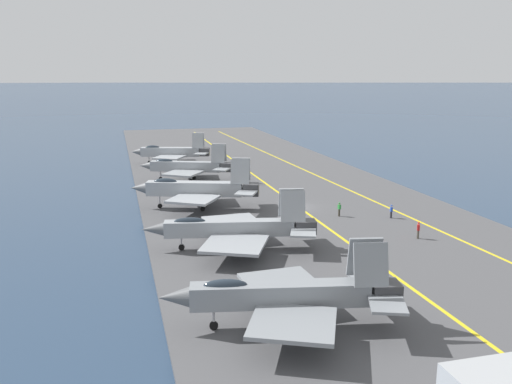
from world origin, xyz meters
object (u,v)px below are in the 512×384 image
parked_jet_fifth (172,152)px  crew_blue_vest (391,211)px  parked_jet_third (197,189)px  parked_jet_fourth (188,166)px  crew_green_vest (339,209)px  parked_jet_nearest (287,294)px  parked_jet_second (234,228)px  crew_red_vest (418,229)px

parked_jet_fifth → crew_blue_vest: 51.70m
parked_jet_third → parked_jet_fourth: 18.70m
crew_green_vest → parked_jet_fourth: bearing=29.2°
parked_jet_nearest → crew_blue_vest: parked_jet_nearest is taller
parked_jet_nearest → parked_jet_second: 17.62m
parked_jet_fourth → parked_jet_second: bearing=179.7°
parked_jet_fifth → crew_blue_vest: parked_jet_fifth is taller
parked_jet_fifth → crew_red_vest: parked_jet_fifth is taller
parked_jet_fifth → parked_jet_third: bearing=179.1°
parked_jet_second → parked_jet_fifth: parked_jet_second is taller
parked_jet_third → parked_jet_fifth: parked_jet_third is taller
parked_jet_nearest → parked_jet_third: (34.95, 0.92, 0.21)m
parked_jet_second → parked_jet_nearest: bearing=179.4°
parked_jet_second → crew_red_vest: (-1.49, -19.66, -1.17)m
parked_jet_second → parked_jet_fourth: 35.99m
parked_jet_second → crew_blue_vest: parked_jet_second is taller
parked_jet_second → parked_jet_third: 17.38m
parked_jet_fifth → parked_jet_fourth: bearing=-177.7°
parked_jet_nearest → crew_blue_vest: 32.35m
parked_jet_nearest → parked_jet_fifth: (71.42, 0.32, -0.11)m
parked_jet_nearest → parked_jet_second: parked_jet_nearest is taller
parked_jet_second → parked_jet_fifth: (53.80, 0.52, 0.15)m
crew_red_vest → parked_jet_fifth: bearing=20.1°
parked_jet_third → parked_jet_fourth: (18.65, -1.29, -0.24)m
parked_jet_nearest → parked_jet_fourth: 53.61m
parked_jet_fifth → crew_red_vest: size_ratio=8.31×
parked_jet_fifth → crew_green_vest: (-44.65, -15.70, -1.37)m
parked_jet_third → parked_jet_fifth: 36.47m
parked_jet_fourth → crew_red_vest: (-37.49, -19.48, -1.41)m
parked_jet_nearest → crew_red_vest: 25.62m
crew_blue_vest → crew_green_vest: 6.25m
parked_jet_nearest → parked_jet_fourth: size_ratio=1.08×
crew_red_vest → parked_jet_third: bearing=47.8°
crew_red_vest → crew_blue_vest: bearing=-9.0°
parked_jet_fifth → crew_red_vest: bearing=-159.9°
parked_jet_nearest → crew_red_vest: (16.12, -19.86, -1.43)m
crew_red_vest → crew_green_vest: crew_red_vest is taller
parked_jet_third → crew_green_vest: 18.31m
parked_jet_second → crew_green_vest: 17.77m
parked_jet_fifth → crew_red_vest: 58.88m
crew_blue_vest → crew_green_vest: size_ratio=0.94×
crew_blue_vest → parked_jet_third: bearing=64.5°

